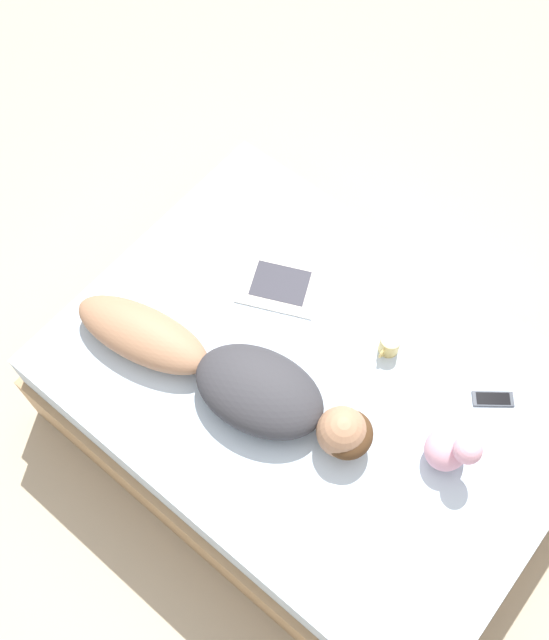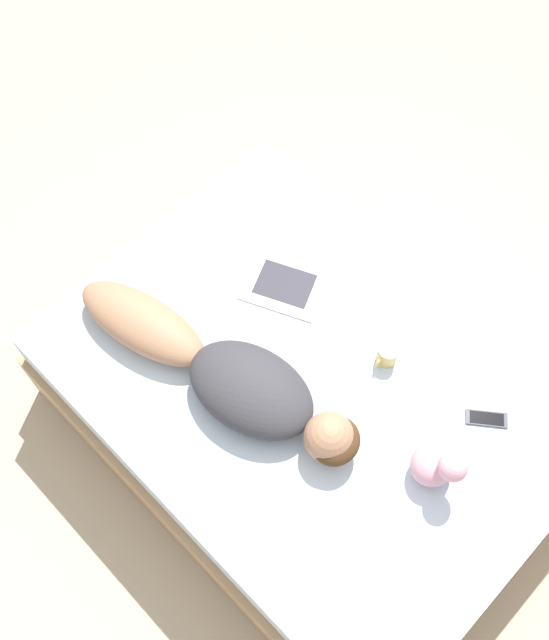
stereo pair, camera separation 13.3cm
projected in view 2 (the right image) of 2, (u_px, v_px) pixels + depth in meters
name	position (u px, v px, depth m)	size (l,w,h in m)	color
ground_plane	(306.00, 430.00, 3.47)	(12.00, 12.00, 0.00)	#B7A88E
bed	(309.00, 408.00, 3.21)	(1.52, 2.07, 0.58)	tan
person	(227.00, 375.00, 2.86)	(0.50, 1.30, 0.19)	#A37556
open_magazine	(295.00, 260.00, 3.20)	(0.62, 0.52, 0.01)	silver
coffee_mug	(387.00, 355.00, 2.95)	(0.11, 0.08, 0.09)	tan
cell_phone	(487.00, 419.00, 2.87)	(0.15, 0.16, 0.01)	#333842
plush_toy	(437.00, 465.00, 2.69)	(0.18, 0.19, 0.23)	#DB9EB2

